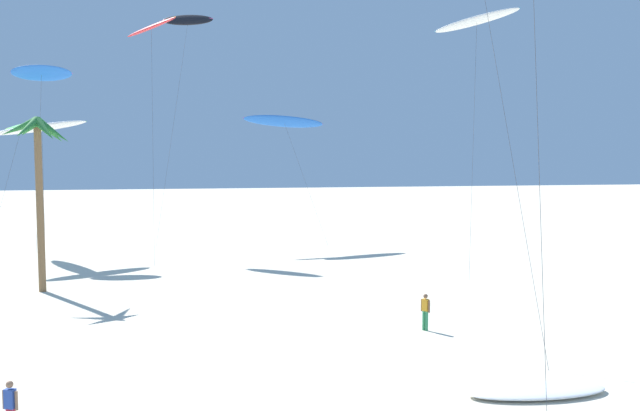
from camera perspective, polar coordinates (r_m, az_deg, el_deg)
palm_tree_4 at (r=42.26m, az=-22.94°, el=4.13°), size 4.00×3.76×10.30m
flying_kite_0 at (r=67.23m, az=-11.20°, el=15.27°), size 5.48×8.96×21.77m
flying_kite_1 at (r=59.62m, az=-3.08°, el=7.18°), size 7.57×4.07×11.73m
flying_kite_2 at (r=59.92m, az=-14.21°, el=14.55°), size 5.01×11.78×19.78m
flying_kite_3 at (r=52.84m, az=13.25°, el=15.13°), size 6.58×9.34×19.14m
flying_kite_5 at (r=55.47m, az=-22.65°, el=6.17°), size 6.68×11.39×11.11m
flying_kite_6 at (r=57.30m, az=-22.69°, el=10.39°), size 4.65×5.07×15.06m
flying_kite_7 at (r=58.64m, az=-24.14°, el=6.15°), size 5.66×8.47×10.82m
grounded_kite_1 at (r=24.64m, az=18.03°, el=-14.79°), size 4.97×1.86×0.28m
person_foreground_walker at (r=22.13m, az=-24.93°, el=-15.23°), size 0.47×0.30×1.61m
person_near_right at (r=31.54m, az=8.99°, el=-8.83°), size 0.33×0.44×1.71m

